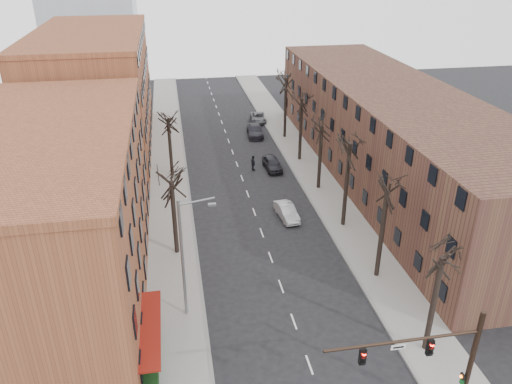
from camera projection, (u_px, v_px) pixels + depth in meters
name	position (u px, v px, depth m)	size (l,w,h in m)	color
sidewalk_left	(169.00, 172.00, 56.77)	(4.00, 90.00, 0.15)	gray
sidewalk_right	(305.00, 162.00, 59.25)	(4.00, 90.00, 0.15)	gray
building_left_near	(53.00, 216.00, 35.23)	(12.00, 26.00, 12.00)	brown
building_left_far	(96.00, 95.00, 60.42)	(12.00, 28.00, 14.00)	brown
building_right	(390.00, 133.00, 53.90)	(12.00, 50.00, 10.00)	#523526
awning_left	(154.00, 361.00, 30.96)	(1.20, 7.00, 0.15)	maroon
hedge	(152.00, 365.00, 29.77)	(0.80, 6.00, 1.00)	#133512
tree_right_a	(424.00, 349.00, 31.83)	(5.20, 5.20, 10.00)	black
tree_right_b	(376.00, 276.00, 38.90)	(5.20, 5.20, 10.80)	black
tree_right_c	(343.00, 225.00, 45.97)	(5.20, 5.20, 11.60)	black
tree_right_d	(318.00, 188.00, 53.04)	(5.20, 5.20, 10.00)	black
tree_right_e	(299.00, 160.00, 60.10)	(5.20, 5.20, 10.80)	black
tree_right_f	(285.00, 138.00, 67.17)	(5.20, 5.20, 11.60)	black
tree_left_a	(177.00, 253.00, 41.84)	(5.20, 5.20, 9.50)	black
tree_left_b	(173.00, 176.00, 55.98)	(5.20, 5.20, 9.50)	black
signal_mast_arm	(445.00, 359.00, 25.14)	(8.14, 0.30, 7.20)	black
streetlight	(185.00, 254.00, 32.65)	(2.45, 0.22, 9.03)	slate
silver_sedan	(287.00, 212.00, 46.98)	(1.40, 4.02, 1.32)	#AAACB1
parked_car_near	(272.00, 163.00, 57.27)	(1.72, 4.28, 1.46)	black
parked_car_mid	(255.00, 131.00, 67.50)	(2.03, 5.00, 1.45)	#22222A
parked_car_far	(258.00, 118.00, 73.01)	(2.08, 4.51, 1.25)	#585C60
pedestrian_crossing	(253.00, 163.00, 56.88)	(1.07, 0.44, 1.82)	black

